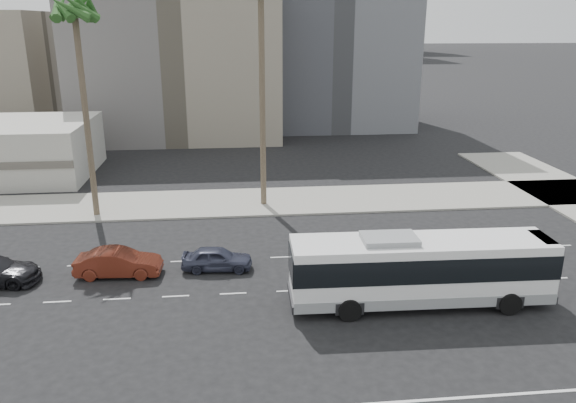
{
  "coord_description": "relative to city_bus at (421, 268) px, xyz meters",
  "views": [
    {
      "loc": [
        -5.8,
        -26.62,
        13.69
      ],
      "look_at": [
        -2.67,
        4.0,
        3.74
      ],
      "focal_mm": 34.69,
      "sensor_mm": 36.0,
      "label": 1
    }
  ],
  "objects": [
    {
      "name": "sidewalk_north",
      "position": [
        -3.39,
        17.52,
        -1.89
      ],
      "size": [
        120.0,
        7.0,
        0.15
      ],
      "primitive_type": "cube",
      "color": "gray",
      "rests_on": "ground"
    },
    {
      "name": "ground",
      "position": [
        -3.39,
        2.02,
        -1.97
      ],
      "size": [
        700.0,
        700.0,
        0.0
      ],
      "primitive_type": "plane",
      "color": "black",
      "rests_on": "ground"
    },
    {
      "name": "midrise_beige_west",
      "position": [
        -15.39,
        47.02,
        7.03
      ],
      "size": [
        24.0,
        18.0,
        18.0
      ],
      "primitive_type": "cube",
      "color": "slate",
      "rests_on": "ground"
    },
    {
      "name": "palm_mid",
      "position": [
        -19.32,
        15.49,
        12.15
      ],
      "size": [
        5.08,
        5.08,
        15.69
      ],
      "rotation": [
        0.0,
        0.0,
        -0.05
      ],
      "color": "brown",
      "rests_on": "ground"
    },
    {
      "name": "midrise_gray_center",
      "position": [
        4.61,
        54.02,
        11.03
      ],
      "size": [
        20.0,
        20.0,
        26.0
      ],
      "primitive_type": "cube",
      "color": "#4C4E54",
      "rests_on": "ground"
    },
    {
      "name": "car_a",
      "position": [
        -10.27,
        5.17,
        -1.28
      ],
      "size": [
        1.94,
        4.16,
        1.38
      ],
      "primitive_type": "imported",
      "rotation": [
        0.0,
        0.0,
        1.49
      ],
      "color": "#34374B",
      "rests_on": "ground"
    },
    {
      "name": "car_b",
      "position": [
        -15.77,
        4.92,
        -1.18
      ],
      "size": [
        1.91,
        4.84,
        1.57
      ],
      "primitive_type": "imported",
      "rotation": [
        0.0,
        0.0,
        1.52
      ],
      "color": "maroon",
      "rests_on": "ground"
    },
    {
      "name": "city_bus",
      "position": [
        0.0,
        0.0,
        0.0
      ],
      "size": [
        13.08,
        3.21,
        3.74
      ],
      "rotation": [
        0.0,
        0.0,
        -0.02
      ],
      "color": "white",
      "rests_on": "ground"
    }
  ]
}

